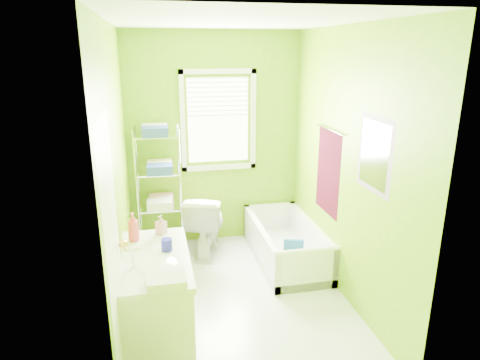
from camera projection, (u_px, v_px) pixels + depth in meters
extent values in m
plane|color=silver|center=(238.00, 298.00, 4.27)|extent=(2.90, 2.90, 0.00)
cube|color=#679807|center=(214.00, 141.00, 5.25)|extent=(2.10, 0.04, 2.60)
cube|color=#679807|center=(287.00, 240.00, 2.53)|extent=(2.10, 0.04, 2.60)
cube|color=#679807|center=(119.00, 180.00, 3.68)|extent=(0.04, 2.90, 2.60)
cube|color=#679807|center=(345.00, 167.00, 4.09)|extent=(0.04, 2.90, 2.60)
cube|color=white|center=(238.00, 21.00, 3.51)|extent=(2.10, 2.90, 0.04)
cube|color=white|center=(218.00, 121.00, 5.17)|extent=(0.74, 0.01, 1.01)
cube|color=white|center=(219.00, 167.00, 5.32)|extent=(0.92, 0.05, 0.06)
cube|color=white|center=(218.00, 71.00, 4.98)|extent=(0.92, 0.05, 0.06)
cube|color=white|center=(183.00, 122.00, 5.07)|extent=(0.06, 0.05, 1.22)
cube|color=white|center=(253.00, 120.00, 5.24)|extent=(0.06, 0.05, 1.22)
cube|color=white|center=(218.00, 97.00, 5.06)|extent=(0.72, 0.02, 0.50)
cube|color=white|center=(115.00, 266.00, 2.84)|extent=(0.02, 0.80, 2.00)
sphere|color=gold|center=(123.00, 244.00, 3.16)|extent=(0.07, 0.07, 0.07)
cube|color=#3D0715|center=(328.00, 172.00, 4.46)|extent=(0.02, 0.58, 0.90)
cylinder|color=silver|center=(329.00, 129.00, 4.33)|extent=(0.02, 0.62, 0.02)
cube|color=#CC5972|center=(375.00, 155.00, 3.50)|extent=(0.02, 0.54, 0.64)
cube|color=white|center=(374.00, 155.00, 3.50)|extent=(0.01, 0.44, 0.54)
cube|color=white|center=(285.00, 255.00, 5.04)|extent=(0.68, 1.46, 0.10)
cube|color=white|center=(260.00, 244.00, 4.93)|extent=(0.07, 1.46, 0.44)
cube|color=white|center=(310.00, 240.00, 5.05)|extent=(0.07, 1.46, 0.44)
cube|color=white|center=(306.00, 271.00, 4.34)|extent=(0.68, 0.07, 0.44)
cube|color=white|center=(269.00, 220.00, 5.65)|extent=(0.68, 0.07, 0.44)
cylinder|color=white|center=(307.00, 252.00, 4.28)|extent=(0.68, 0.07, 0.07)
cylinder|color=#1252B0|center=(294.00, 261.00, 4.74)|extent=(0.32, 0.32, 0.06)
cylinder|color=gold|center=(294.00, 257.00, 4.72)|extent=(0.30, 0.30, 0.05)
cube|color=#1252B0|center=(294.00, 248.00, 4.82)|extent=(0.22, 0.10, 0.20)
imported|color=white|center=(206.00, 223.00, 5.12)|extent=(0.63, 0.84, 0.77)
cube|color=silver|center=(157.00, 304.00, 3.50)|extent=(0.52, 1.05, 0.76)
cube|color=white|center=(154.00, 259.00, 3.38)|extent=(0.55, 1.08, 0.05)
ellipsoid|color=white|center=(157.00, 268.00, 3.25)|extent=(0.36, 0.47, 0.13)
cylinder|color=silver|center=(133.00, 259.00, 3.19)|extent=(0.03, 0.03, 0.16)
cylinder|color=silver|center=(132.00, 250.00, 3.17)|extent=(0.12, 0.02, 0.02)
imported|color=#EB455F|center=(133.00, 227.00, 3.62)|extent=(0.10, 0.10, 0.25)
imported|color=#BF7B96|center=(161.00, 225.00, 3.77)|extent=(0.11, 0.11, 0.17)
cylinder|color=#1F1AAB|center=(167.00, 245.00, 3.46)|extent=(0.09, 0.09, 0.10)
cube|color=silver|center=(167.00, 281.00, 2.96)|extent=(0.27, 0.21, 0.07)
cylinder|color=silver|center=(137.00, 197.00, 4.84)|extent=(0.02, 0.02, 1.54)
cylinder|color=silver|center=(139.00, 189.00, 5.12)|extent=(0.02, 0.02, 1.54)
cylinder|color=silver|center=(181.00, 195.00, 4.92)|extent=(0.02, 0.02, 1.54)
cylinder|color=silver|center=(180.00, 187.00, 5.20)|extent=(0.02, 0.02, 1.54)
cube|color=silver|center=(162.00, 241.00, 5.20)|extent=(0.52, 0.33, 0.02)
cube|color=silver|center=(160.00, 207.00, 5.08)|extent=(0.52, 0.33, 0.02)
cube|color=silver|center=(158.00, 172.00, 4.95)|extent=(0.52, 0.33, 0.02)
cube|color=silver|center=(156.00, 136.00, 4.82)|extent=(0.52, 0.33, 0.02)
cube|color=#2A479A|center=(155.00, 132.00, 4.71)|extent=(0.30, 0.20, 0.11)
cube|color=silver|center=(155.00, 128.00, 4.91)|extent=(0.30, 0.20, 0.11)
cube|color=#2A479A|center=(160.00, 169.00, 4.84)|extent=(0.30, 0.20, 0.11)
cube|color=#DCCE86|center=(160.00, 165.00, 5.04)|extent=(0.30, 0.20, 0.11)
cube|color=silver|center=(160.00, 205.00, 4.99)|extent=(0.30, 0.20, 0.11)
cube|color=#F2A5B7|center=(161.00, 199.00, 5.18)|extent=(0.30, 0.20, 0.11)
cube|color=#F2A5B7|center=(183.00, 226.00, 5.19)|extent=(0.03, 0.27, 0.48)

